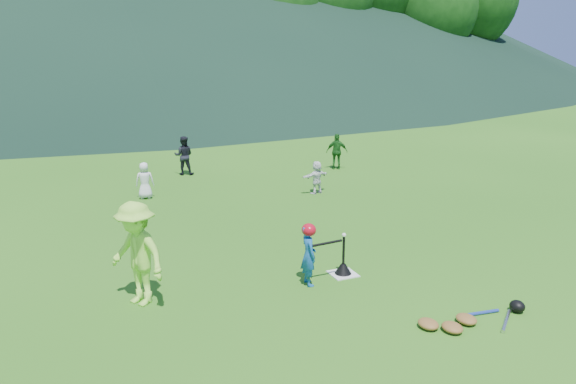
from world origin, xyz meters
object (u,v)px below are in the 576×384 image
Objects in this scene: fielder_a at (145,180)px; fielder_c at (337,152)px; home_plate at (343,274)px; fielder_d at (317,177)px; adult_coach at (137,254)px; batter_child at (309,255)px; fielder_b at (184,156)px; batting_tee at (343,268)px; equipment_pile at (467,319)px.

fielder_c reaches higher than fielder_a.
fielder_d is (1.98, 5.18, 0.44)m from home_plate.
fielder_d is (4.37, -1.31, -0.03)m from fielder_a.
fielder_d is at bearing 99.31° from adult_coach.
batter_child is at bearing 48.84° from fielder_d.
batter_child reaches higher than home_plate.
fielder_c is (4.74, -1.15, -0.02)m from fielder_b.
fielder_b is at bearing -66.43° from fielder_d.
fielder_c is (3.91, 7.67, 0.57)m from home_plate.
fielder_c is at bearing -141.76° from fielder_d.
batting_tee is (0.74, 0.14, -0.40)m from batter_child.
fielder_c is at bearing 62.98° from home_plate.
batter_child is 0.64× the size of adult_coach.
equipment_pile is at bearing -140.25° from batter_child.
fielder_d is at bearing 147.47° from fielder_b.
batter_child is at bearing 115.08° from fielder_a.
batter_child is at bearing -169.40° from home_plate.
home_plate is at bearing 55.03° from fielder_d.
batter_child reaches higher than equipment_pile.
adult_coach reaches higher than fielder_d.
home_plate is 0.47× the size of fielder_a.
batting_tee is at bearing 115.20° from fielder_b.
adult_coach is (-2.74, 0.39, 0.30)m from batter_child.
fielder_a is 6.41m from fielder_c.
fielder_c reaches higher than batting_tee.
batter_child is 2.79m from adult_coach.
batter_child reaches higher than batting_tee.
batting_tee is (-1.98, -5.18, -0.32)m from fielder_d.
fielder_c is 1.29× the size of fielder_d.
batter_child is 9.09m from fielder_c.
adult_coach is at bearing 72.27° from fielder_c.
fielder_a is at bearing 18.02° from batter_child.
home_plate is 5.56m from fielder_d.
home_plate is at bearing 90.16° from fielder_c.
fielder_a is at bearing 137.35° from adult_coach.
adult_coach is 6.35m from fielder_a.
fielder_c is 8.62m from batting_tee.
home_plate is 6.93m from fielder_a.
fielder_c is (4.66, 7.81, 0.05)m from batter_child.
home_plate is at bearing 109.37° from equipment_pile.
equipment_pile is (1.63, -11.12, -0.54)m from fielder_b.
fielder_b is 0.67× the size of equipment_pile.
batter_child is 5.97m from fielder_d.
fielder_c is at bearing -26.74° from batter_child.
home_plate is 2.44m from equipment_pile.
fielder_d reaches higher than equipment_pile.
adult_coach is at bearing 91.18° from fielder_a.
home_plate is 0.92m from batter_child.
adult_coach is at bearing 175.89° from batting_tee.
home_plate is 0.27× the size of adult_coach.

